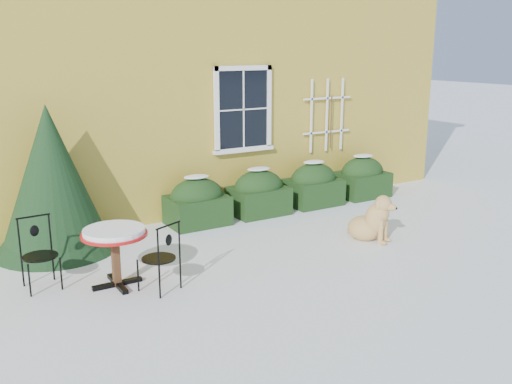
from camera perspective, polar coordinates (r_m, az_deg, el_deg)
ground at (r=8.47m, az=3.53°, el=-7.34°), size 80.00×80.00×0.00m
house at (r=14.20m, az=-13.06°, el=14.30°), size 12.40×8.40×6.40m
hedge_row at (r=11.25m, az=3.10°, el=0.27°), size 4.95×0.80×0.91m
evergreen_shrub at (r=9.36m, az=-19.65°, el=-0.12°), size 1.90×1.90×2.30m
bistro_table at (r=7.76m, az=-13.97°, el=-4.51°), size 0.87×0.87×0.81m
patio_chair_near at (r=7.57m, az=-9.50°, el=-6.41°), size 0.55×0.54×0.94m
patio_chair_far at (r=8.09m, az=-20.87°, el=-5.74°), size 0.46×0.46×0.96m
dog at (r=9.60m, az=11.53°, el=-2.91°), size 0.71×0.90×0.82m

